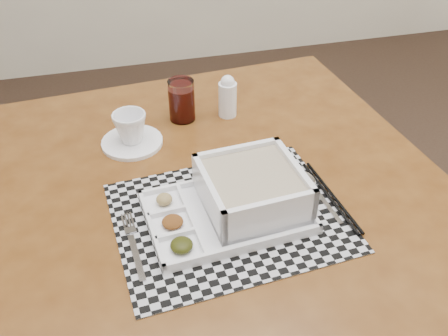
{
  "coord_description": "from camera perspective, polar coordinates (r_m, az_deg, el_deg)",
  "views": [
    {
      "loc": [
        -0.42,
        -0.6,
        1.48
      ],
      "look_at": [
        -0.21,
        0.21,
        0.84
      ],
      "focal_mm": 40.0,
      "sensor_mm": 36.0,
      "label": 1
    }
  ],
  "objects": [
    {
      "name": "cup",
      "position": [
        1.22,
        -10.67,
        4.58
      ],
      "size": [
        0.09,
        0.09,
        0.08
      ],
      "primitive_type": "imported",
      "rotation": [
        0.0,
        0.0,
        -0.14
      ],
      "color": "white",
      "rests_on": "saucer"
    },
    {
      "name": "saucer",
      "position": [
        1.25,
        -10.45,
        2.92
      ],
      "size": [
        0.15,
        0.15,
        0.01
      ],
      "primitive_type": "cylinder",
      "color": "white",
      "rests_on": "dining_table"
    },
    {
      "name": "serving_tray",
      "position": [
        1.02,
        2.43,
        -3.19
      ],
      "size": [
        0.34,
        0.24,
        0.09
      ],
      "color": "white",
      "rests_on": "placemat"
    },
    {
      "name": "placemat",
      "position": [
        1.02,
        0.54,
        -5.59
      ],
      "size": [
        0.48,
        0.4,
        0.0
      ],
      "primitive_type": "cube",
      "rotation": [
        0.0,
        0.0,
        0.08
      ],
      "color": "#B5B6BD",
      "rests_on": "dining_table"
    },
    {
      "name": "creamer_bottle",
      "position": [
        1.32,
        0.41,
        8.18
      ],
      "size": [
        0.05,
        0.05,
        0.12
      ],
      "color": "white",
      "rests_on": "dining_table"
    },
    {
      "name": "fork",
      "position": [
        0.98,
        -10.24,
        -8.48
      ],
      "size": [
        0.03,
        0.19,
        0.0
      ],
      "color": "silver",
      "rests_on": "placemat"
    },
    {
      "name": "chopsticks",
      "position": [
        1.09,
        12.15,
        -3.2
      ],
      "size": [
        0.04,
        0.24,
        0.01
      ],
      "color": "black",
      "rests_on": "placemat"
    },
    {
      "name": "spoon",
      "position": [
        1.12,
        9.83,
        -1.66
      ],
      "size": [
        0.04,
        0.18,
        0.01
      ],
      "color": "silver",
      "rests_on": "placemat"
    },
    {
      "name": "dining_table",
      "position": [
        1.16,
        -1.53,
        -4.97
      ],
      "size": [
        1.12,
        1.12,
        0.78
      ],
      "color": "#4D280E",
      "rests_on": "ground"
    },
    {
      "name": "juice_glass",
      "position": [
        1.31,
        -4.86,
        7.57
      ],
      "size": [
        0.07,
        0.07,
        0.11
      ],
      "color": "white",
      "rests_on": "dining_table"
    }
  ]
}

